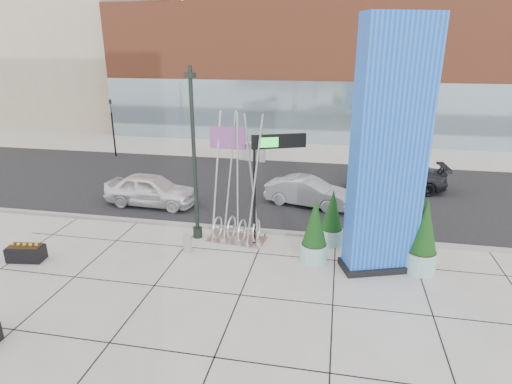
% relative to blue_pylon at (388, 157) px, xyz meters
% --- Properties ---
extents(ground, '(160.00, 160.00, 0.00)m').
position_rel_blue_pylon_xyz_m(ground, '(-5.53, -1.71, -4.22)').
color(ground, '#9E9991').
rests_on(ground, ground).
extents(street_asphalt, '(80.00, 12.00, 0.02)m').
position_rel_blue_pylon_xyz_m(street_asphalt, '(-5.53, 8.29, -4.21)').
color(street_asphalt, black).
rests_on(street_asphalt, ground).
extents(curb_edge, '(80.00, 0.30, 0.12)m').
position_rel_blue_pylon_xyz_m(curb_edge, '(-5.53, 2.29, -4.16)').
color(curb_edge, gray).
rests_on(curb_edge, ground).
extents(tower_podium, '(34.00, 10.00, 11.00)m').
position_rel_blue_pylon_xyz_m(tower_podium, '(-4.53, 25.29, 1.28)').
color(tower_podium, brown).
rests_on(tower_podium, ground).
extents(tower_glass_front, '(34.00, 0.60, 5.00)m').
position_rel_blue_pylon_xyz_m(tower_glass_front, '(-4.53, 20.49, -1.72)').
color(tower_glass_front, '#8CA5B2').
rests_on(tower_glass_front, ground).
extents(blue_pylon, '(2.86, 1.96, 8.73)m').
position_rel_blue_pylon_xyz_m(blue_pylon, '(0.00, 0.00, 0.00)').
color(blue_pylon, blue).
rests_on(blue_pylon, ground).
extents(lamp_post, '(0.48, 0.39, 7.04)m').
position_rel_blue_pylon_xyz_m(lamp_post, '(-7.30, 1.29, -1.34)').
color(lamp_post, black).
rests_on(lamp_post, ground).
extents(public_art_sculpture, '(2.50, 1.45, 5.41)m').
position_rel_blue_pylon_xyz_m(public_art_sculpture, '(-5.57, 1.29, -2.80)').
color(public_art_sculpture, silver).
rests_on(public_art_sculpture, ground).
extents(concrete_bollard, '(0.34, 0.34, 0.65)m').
position_rel_blue_pylon_xyz_m(concrete_bollard, '(-7.28, -0.05, -3.89)').
color(concrete_bollard, gray).
rests_on(concrete_bollard, ground).
extents(overhead_street_sign, '(2.04, 0.99, 4.53)m').
position_rel_blue_pylon_xyz_m(overhead_street_sign, '(-4.03, 1.09, -0.33)').
color(overhead_street_sign, black).
rests_on(overhead_street_sign, ground).
extents(round_planter_east, '(1.13, 1.13, 2.82)m').
position_rel_blue_pylon_xyz_m(round_planter_east, '(1.47, 0.09, -2.88)').
color(round_planter_east, '#90C2BB').
rests_on(round_planter_east, ground).
extents(round_planter_mid, '(1.02, 1.02, 2.54)m').
position_rel_blue_pylon_xyz_m(round_planter_mid, '(-2.33, 0.09, -3.01)').
color(round_planter_mid, '#90C2BB').
rests_on(round_planter_mid, ground).
extents(round_planter_west, '(0.94, 0.94, 2.35)m').
position_rel_blue_pylon_xyz_m(round_planter_west, '(-1.73, 1.76, -3.11)').
color(round_planter_west, '#90C2BB').
rests_on(round_planter_west, ground).
extents(box_planter_north, '(1.38, 0.82, 0.72)m').
position_rel_blue_pylon_xyz_m(box_planter_north, '(-13.03, -1.92, -3.88)').
color(box_planter_north, black).
rests_on(box_planter_north, ground).
extents(car_white_west, '(4.77, 2.14, 1.59)m').
position_rel_blue_pylon_xyz_m(car_white_west, '(-10.80, 4.53, -3.42)').
color(car_white_west, white).
rests_on(car_white_west, ground).
extents(car_silver_mid, '(4.51, 2.46, 1.41)m').
position_rel_blue_pylon_xyz_m(car_silver_mid, '(-3.02, 6.00, -3.51)').
color(car_silver_mid, '#A2A4A9').
rests_on(car_silver_mid, ground).
extents(car_dark_east, '(5.48, 2.52, 1.55)m').
position_rel_blue_pylon_xyz_m(car_dark_east, '(1.59, 9.30, -3.44)').
color(car_dark_east, black).
rests_on(car_dark_east, ground).
extents(traffic_signal, '(0.15, 0.18, 4.10)m').
position_rel_blue_pylon_xyz_m(traffic_signal, '(-17.53, 13.29, -1.92)').
color(traffic_signal, black).
rests_on(traffic_signal, ground).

